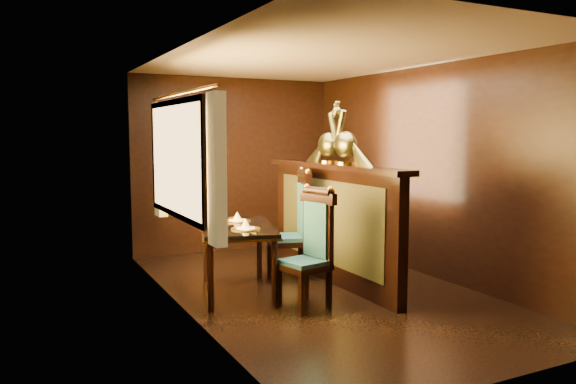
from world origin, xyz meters
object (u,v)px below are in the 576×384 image
chair_right (298,221)px  peacock_right (328,134)px  dining_table (237,232)px  peacock_left (345,133)px  chair_left (312,243)px

chair_right → peacock_right: size_ratio=1.94×
dining_table → peacock_left: 1.59m
dining_table → peacock_right: peacock_right is taller
dining_table → peacock_right: (1.17, 0.09, 1.03)m
dining_table → peacock_right: 1.56m
peacock_left → peacock_right: 0.36m
chair_right → peacock_right: (0.30, -0.19, 1.02)m
peacock_left → dining_table: bearing=167.0°
chair_left → peacock_right: peacock_right is taller
dining_table → peacock_right: bearing=20.6°
chair_left → peacock_left: (0.64, 0.43, 1.09)m
dining_table → chair_right: bearing=33.8°
chair_left → chair_right: size_ratio=0.92×
chair_left → chair_right: chair_right is taller
peacock_right → chair_left: bearing=-129.3°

